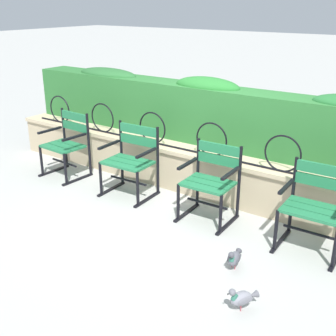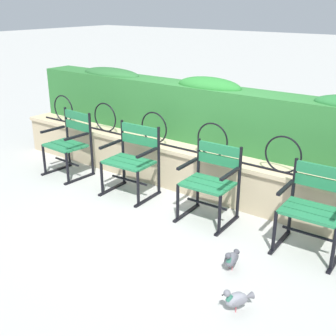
{
  "view_description": "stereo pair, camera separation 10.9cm",
  "coord_description": "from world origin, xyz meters",
  "px_view_note": "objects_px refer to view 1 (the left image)",
  "views": [
    {
      "loc": [
        2.6,
        -3.62,
        2.3
      ],
      "look_at": [
        0.0,
        0.07,
        0.55
      ],
      "focal_mm": 46.06,
      "sensor_mm": 36.0,
      "label": 1
    },
    {
      "loc": [
        2.69,
        -3.55,
        2.3
      ],
      "look_at": [
        0.0,
        0.07,
        0.55
      ],
      "focal_mm": 46.06,
      "sensor_mm": 36.0,
      "label": 2
    }
  ],
  "objects_px": {
    "park_chair_leftmost": "(67,143)",
    "park_chair_centre_left": "(131,158)",
    "park_chair_rightmost": "(316,205)",
    "park_chair_centre_right": "(211,180)",
    "pigeon_far_side": "(234,258)",
    "pigeon_near_chairs": "(242,298)"
  },
  "relations": [
    {
      "from": "pigeon_far_side",
      "to": "park_chair_centre_left",
      "type": "bearing_deg",
      "value": 157.62
    },
    {
      "from": "park_chair_leftmost",
      "to": "park_chair_centre_right",
      "type": "height_order",
      "value": "park_chair_leftmost"
    },
    {
      "from": "pigeon_near_chairs",
      "to": "park_chair_centre_left",
      "type": "bearing_deg",
      "value": 150.12
    },
    {
      "from": "park_chair_leftmost",
      "to": "park_chair_rightmost",
      "type": "height_order",
      "value": "park_chair_leftmost"
    },
    {
      "from": "pigeon_near_chairs",
      "to": "pigeon_far_side",
      "type": "bearing_deg",
      "value": 123.12
    },
    {
      "from": "park_chair_leftmost",
      "to": "pigeon_near_chairs",
      "type": "height_order",
      "value": "park_chair_leftmost"
    },
    {
      "from": "pigeon_near_chairs",
      "to": "pigeon_far_side",
      "type": "distance_m",
      "value": 0.57
    },
    {
      "from": "park_chair_centre_right",
      "to": "pigeon_far_side",
      "type": "distance_m",
      "value": 1.08
    },
    {
      "from": "pigeon_far_side",
      "to": "park_chair_rightmost",
      "type": "bearing_deg",
      "value": 59.59
    },
    {
      "from": "park_chair_centre_right",
      "to": "pigeon_near_chairs",
      "type": "distance_m",
      "value": 1.62
    },
    {
      "from": "park_chair_centre_right",
      "to": "pigeon_far_side",
      "type": "height_order",
      "value": "park_chair_centre_right"
    },
    {
      "from": "park_chair_leftmost",
      "to": "park_chair_centre_right",
      "type": "xyz_separation_m",
      "value": [
        2.28,
        0.02,
        -0.01
      ]
    },
    {
      "from": "park_chair_rightmost",
      "to": "park_chair_leftmost",
      "type": "bearing_deg",
      "value": -179.24
    },
    {
      "from": "park_chair_rightmost",
      "to": "park_chair_centre_right",
      "type": "bearing_deg",
      "value": -178.66
    },
    {
      "from": "park_chair_leftmost",
      "to": "park_chair_centre_left",
      "type": "xyz_separation_m",
      "value": [
        1.14,
        0.02,
        0.0
      ]
    },
    {
      "from": "park_chair_centre_right",
      "to": "park_chair_rightmost",
      "type": "distance_m",
      "value": 1.14
    },
    {
      "from": "park_chair_centre_left",
      "to": "park_chair_rightmost",
      "type": "relative_size",
      "value": 1.04
    },
    {
      "from": "park_chair_leftmost",
      "to": "park_chair_centre_left",
      "type": "height_order",
      "value": "park_chair_leftmost"
    },
    {
      "from": "park_chair_rightmost",
      "to": "park_chair_centre_left",
      "type": "bearing_deg",
      "value": -179.39
    },
    {
      "from": "park_chair_centre_left",
      "to": "pigeon_near_chairs",
      "type": "distance_m",
      "value": 2.5
    },
    {
      "from": "park_chair_centre_left",
      "to": "park_chair_centre_right",
      "type": "bearing_deg",
      "value": -0.11
    },
    {
      "from": "park_chair_centre_left",
      "to": "pigeon_near_chairs",
      "type": "bearing_deg",
      "value": -29.88
    }
  ]
}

